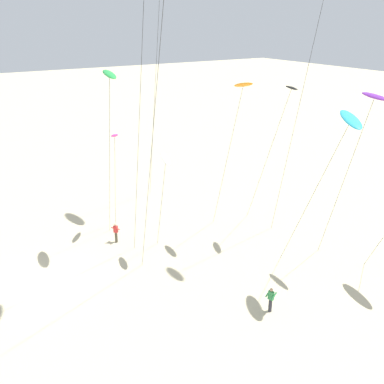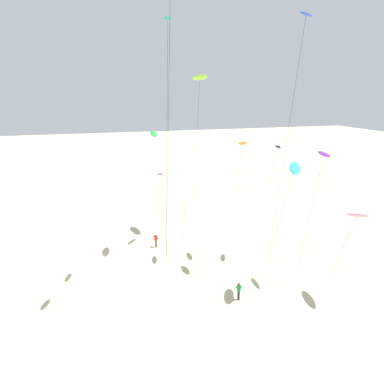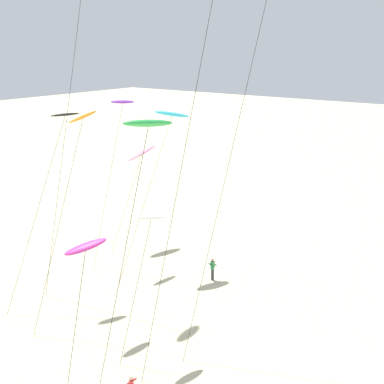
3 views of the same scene
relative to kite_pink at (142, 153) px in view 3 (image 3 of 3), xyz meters
name	(u,v)px [view 3 (image 3 of 3)]	position (x,y,z in m)	size (l,w,h in m)	color
kite_pink	(142,153)	(0.00, 0.00, 0.00)	(5.06, 1.29, 8.51)	pink
kite_black	(64,119)	(-9.71, -2.20, 4.19)	(6.16, 1.40, 12.41)	black
kite_magenta	(85,249)	(-17.69, -12.69, 0.52)	(2.79, 1.37, 8.79)	#D8339E
kite_orange	(82,121)	(-11.09, -5.48, 4.54)	(5.36, 0.96, 12.96)	orange
kite_purple	(122,104)	(-3.41, -1.27, 4.47)	(4.49, 0.97, 12.68)	purple
kite_green	(148,125)	(-14.87, -13.89, 5.52)	(5.10, 1.28, 13.77)	green
kite_white	(151,219)	(-11.92, -11.33, -0.05)	(3.46, 1.05, 8.14)	white
kite_cyan	(172,115)	(-2.07, -4.90, 3.83)	(6.75, 2.12, 12.12)	#33BFE0
kite_flyer_nearest	(213,269)	(-2.81, -9.15, -6.91)	(0.62, 0.60, 1.67)	#33333D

